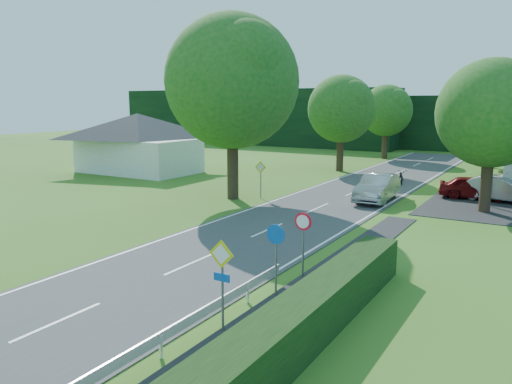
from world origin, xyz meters
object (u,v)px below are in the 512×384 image
Objects in this scene: motorcycle at (401,177)px; parked_car_silver_a at (500,189)px; streetlight at (486,131)px; moving_car at (377,188)px; parasol at (512,185)px; parked_car_red at (474,188)px.

parked_car_silver_a is at bearing -46.41° from motorcycle.
motorcycle is at bearing 70.30° from parked_car_silver_a.
moving_car is at bearing -159.87° from streetlight.
parasol is at bearing 56.72° from streetlight.
streetlight is 3.83× the size of motorcycle.
motorcycle is at bearing 48.50° from parked_car_red.
parked_car_red is 1.53m from parked_car_silver_a.
streetlight is at bearing -60.03° from motorcycle.
parked_car_red is 1.92× the size of parasol.
parked_car_red is (5.61, -3.60, 0.18)m from motorcycle.
streetlight is 7.11m from moving_car.
parasol reaches higher than motorcycle.
parasol is at bearing -41.38° from motorcycle.
moving_car is at bearing 127.68° from parked_car_silver_a.
parked_car_red is 0.89× the size of parked_car_silver_a.
parked_car_silver_a is 0.82m from parasol.
streetlight is 1.67× the size of parked_car_silver_a.
moving_car is (-5.76, -2.11, -3.58)m from streetlight.
parked_car_red is at bearing 109.76° from streetlight.
streetlight reaches higher than moving_car.
streetlight is at bearing 160.83° from parked_car_silver_a.
parked_car_silver_a is at bearing -101.63° from parked_car_red.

